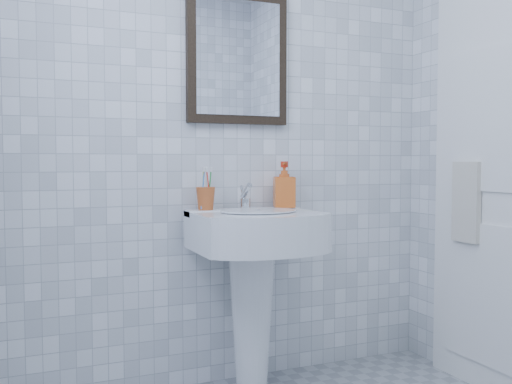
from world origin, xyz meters
name	(u,v)px	position (x,y,z in m)	size (l,w,h in m)	color
wall_back	(224,122)	(0.00, 1.20, 1.25)	(2.20, 0.02, 2.50)	white
washbasin	(254,271)	(0.07, 0.99, 0.57)	(0.55, 0.40, 0.85)	white
faucet	(245,199)	(0.07, 1.09, 0.89)	(0.05, 0.11, 0.12)	silver
toothbrush_cup	(206,199)	(-0.12, 1.10, 0.89)	(0.09, 0.09, 0.10)	#BA5423
soap_dispenser	(284,185)	(0.27, 1.10, 0.95)	(0.10, 0.10, 0.22)	#CE4114
wall_mirror	(238,58)	(0.07, 1.18, 1.55)	(0.50, 0.04, 0.62)	black
bathroom_door	(501,175)	(1.08, 0.55, 1.00)	(0.04, 0.80, 2.00)	white
towel_ring	(470,164)	(1.06, 0.71, 1.05)	(0.18, 0.18, 0.01)	silver
hand_towel	(466,202)	(1.04, 0.71, 0.87)	(0.03, 0.16, 0.38)	white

